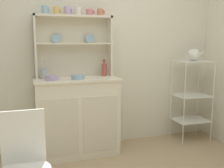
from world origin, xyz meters
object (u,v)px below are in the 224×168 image
hutch_cabinet (77,115)px  utensil_jar (44,73)px  porcelain_teapot (194,55)px  jam_bottle (104,69)px  hutch_shelf_unit (73,42)px  wire_chair (24,159)px  bakers_rack (192,92)px  cup_sky_0 (45,10)px  bowl_mixing_large (52,78)px

hutch_cabinet → utensil_jar: 0.62m
hutch_cabinet → porcelain_teapot: porcelain_teapot is taller
jam_bottle → utensil_jar: bearing=-179.3°
hutch_cabinet → hutch_shelf_unit: bearing=90.0°
jam_bottle → porcelain_teapot: size_ratio=0.82×
wire_chair → jam_bottle: (0.93, 1.22, 0.48)m
bakers_rack → cup_sky_0: 2.12m
bowl_mixing_large → hutch_shelf_unit: bearing=40.1°
hutch_cabinet → bakers_rack: size_ratio=0.90×
bowl_mixing_large → utensil_jar: (-0.08, 0.15, 0.03)m
hutch_shelf_unit → wire_chair: (-0.57, -1.30, -0.81)m
utensil_jar → porcelain_teapot: bearing=-3.2°
cup_sky_0 → bowl_mixing_large: 0.76m
hutch_cabinet → cup_sky_0: bearing=158.9°
hutch_shelf_unit → bakers_rack: 1.69m
bakers_rack → cup_sky_0: bearing=175.4°
porcelain_teapot → hutch_shelf_unit: bearing=172.9°
hutch_shelf_unit → cup_sky_0: 0.47m
bakers_rack → utensil_jar: (-1.90, 0.11, 0.30)m
hutch_cabinet → wire_chair: (-0.57, -1.13, 0.05)m
jam_bottle → utensil_jar: utensil_jar is taller
hutch_shelf_unit → cup_sky_0: size_ratio=9.63×
wire_chair → hutch_cabinet: bearing=81.1°
cup_sky_0 → bowl_mixing_large: size_ratio=0.64×
utensil_jar → porcelain_teapot: porcelain_teapot is taller
hutch_cabinet → porcelain_teapot: 1.69m
cup_sky_0 → porcelain_teapot: cup_sky_0 is taller
hutch_shelf_unit → porcelain_teapot: size_ratio=3.68×
jam_bottle → porcelain_teapot: porcelain_teapot is taller
hutch_shelf_unit → jam_bottle: bearing=-12.2°
cup_sky_0 → hutch_shelf_unit: bearing=7.4°
hutch_shelf_unit → porcelain_teapot: (1.54, -0.19, -0.17)m
cup_sky_0 → porcelain_teapot: (1.85, -0.15, -0.52)m
hutch_shelf_unit → bakers_rack: hutch_shelf_unit is taller
hutch_shelf_unit → jam_bottle: hutch_shelf_unit is taller
bowl_mixing_large → bakers_rack: bearing=1.4°
wire_chair → jam_bottle: 1.61m
bowl_mixing_large → wire_chair: bearing=-105.4°
bakers_rack → cup_sky_0: cup_sky_0 is taller
bakers_rack → porcelain_teapot: porcelain_teapot is taller
bakers_rack → bowl_mixing_large: 1.84m
hutch_shelf_unit → bakers_rack: bearing=-7.1°
jam_bottle → cup_sky_0: bearing=176.9°
cup_sky_0 → bowl_mixing_large: bearing=-79.9°
wire_chair → bowl_mixing_large: size_ratio=5.78×
hutch_shelf_unit → utensil_jar: 0.51m
wire_chair → hutch_shelf_unit: bearing=84.1°
wire_chair → bowl_mixing_large: bearing=92.6°
bakers_rack → wire_chair: 2.39m
bakers_rack → utensil_jar: utensil_jar is taller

